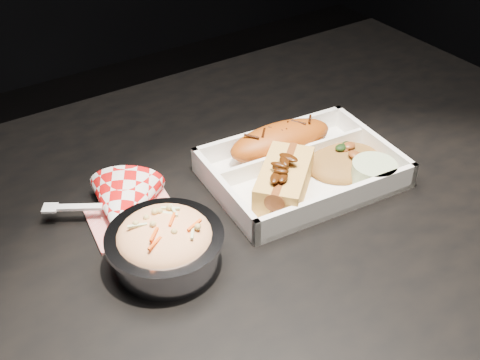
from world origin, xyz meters
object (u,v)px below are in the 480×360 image
object	(u,v)px
fried_pastry	(281,140)
foil_coleslaw_cup	(165,243)
dining_table	(245,265)
hotdog	(284,178)
napkin_fork	(123,209)
food_tray	(301,172)

from	to	relation	value
fried_pastry	foil_coleslaw_cup	bearing A→B (deg)	-157.03
fried_pastry	foil_coleslaw_cup	size ratio (longest dim) A/B	1.18
dining_table	fried_pastry	world-z (taller)	fried_pastry
hotdog	foil_coleslaw_cup	xyz separation A→B (m)	(-0.19, -0.02, -0.00)
fried_pastry	napkin_fork	bearing A→B (deg)	-179.98
food_tray	foil_coleslaw_cup	distance (m)	0.24
dining_table	food_tray	size ratio (longest dim) A/B	4.53
food_tray	hotdog	distance (m)	0.06
napkin_fork	hotdog	bearing A→B (deg)	9.55
fried_pastry	hotdog	distance (m)	0.09
fried_pastry	dining_table	bearing A→B (deg)	-145.73
foil_coleslaw_cup	napkin_fork	bearing A→B (deg)	94.47
dining_table	hotdog	distance (m)	0.14
dining_table	napkin_fork	bearing A→B (deg)	150.03
foil_coleslaw_cup	napkin_fork	world-z (taller)	foil_coleslaw_cup
food_tray	napkin_fork	distance (m)	0.25
fried_pastry	foil_coleslaw_cup	world-z (taller)	foil_coleslaw_cup
fried_pastry	food_tray	bearing A→B (deg)	-95.10
hotdog	foil_coleslaw_cup	bearing A→B (deg)	145.85
food_tray	napkin_fork	world-z (taller)	napkin_fork
food_tray	hotdog	xyz separation A→B (m)	(-0.05, -0.02, 0.02)
dining_table	hotdog	xyz separation A→B (m)	(0.06, -0.00, 0.12)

